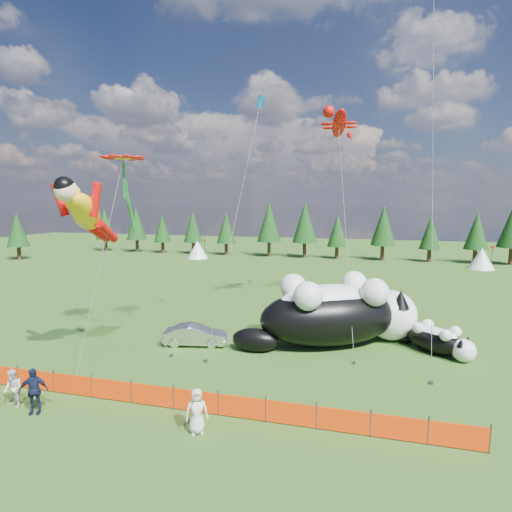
{
  "coord_description": "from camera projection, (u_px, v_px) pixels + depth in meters",
  "views": [
    {
      "loc": [
        6.36,
        -17.5,
        8.7
      ],
      "look_at": [
        0.78,
        4.0,
        5.71
      ],
      "focal_mm": 28.0,
      "sensor_mm": 36.0,
      "label": 1
    }
  ],
  "objects": [
    {
      "name": "cat_small",
      "position": [
        439.0,
        340.0,
        23.01
      ],
      "size": [
        3.99,
        3.56,
        1.72
      ],
      "rotation": [
        0.0,
        0.0,
        -0.69
      ],
      "color": "black",
      "rests_on": "ground"
    },
    {
      "name": "diamond_kite_a",
      "position": [
        258.0,
        114.0,
        23.66
      ],
      "size": [
        2.34,
        5.08,
        15.65
      ],
      "color": "#0B60AF",
      "rests_on": "ground"
    },
    {
      "name": "ground",
      "position": [
        220.0,
        381.0,
        19.53
      ],
      "size": [
        160.0,
        160.0,
        0.0
      ],
      "primitive_type": "plane",
      "color": "#123309",
      "rests_on": "ground"
    },
    {
      "name": "gecko_kite",
      "position": [
        339.0,
        124.0,
        30.2
      ],
      "size": [
        3.59,
        13.58,
        17.95
      ],
      "color": "red",
      "rests_on": "ground"
    },
    {
      "name": "superhero_kite",
      "position": [
        86.0,
        213.0,
        19.94
      ],
      "size": [
        5.94,
        5.5,
        10.53
      ],
      "color": "#FFB50D",
      "rests_on": "ground"
    },
    {
      "name": "tree_line",
      "position": [
        317.0,
        233.0,
        62.16
      ],
      "size": [
        90.0,
        4.0,
        8.0
      ],
      "primitive_type": null,
      "color": "black",
      "rests_on": "ground"
    },
    {
      "name": "spectator_e",
      "position": [
        197.0,
        411.0,
        15.08
      ],
      "size": [
        1.01,
        0.91,
        1.74
      ],
      "primitive_type": "imported",
      "rotation": [
        0.0,
        0.0,
        0.52
      ],
      "color": "silver",
      "rests_on": "ground"
    },
    {
      "name": "festival_tents",
      "position": [
        393.0,
        256.0,
        54.97
      ],
      "size": [
        50.0,
        3.2,
        2.8
      ],
      "primitive_type": null,
      "color": "white",
      "rests_on": "ground"
    },
    {
      "name": "car",
      "position": [
        195.0,
        335.0,
        24.45
      ],
      "size": [
        4.03,
        2.1,
        1.26
      ],
      "primitive_type": "imported",
      "rotation": [
        0.0,
        0.0,
        1.78
      ],
      "color": "silver",
      "rests_on": "ground"
    },
    {
      "name": "safety_fence",
      "position": [
        196.0,
        401.0,
        16.58
      ],
      "size": [
        22.06,
        0.06,
        1.1
      ],
      "color": "#262626",
      "rests_on": "ground"
    },
    {
      "name": "cat_large",
      "position": [
        338.0,
        312.0,
        24.44
      ],
      "size": [
        10.99,
        7.86,
        4.29
      ],
      "rotation": [
        0.0,
        0.0,
        0.49
      ],
      "color": "black",
      "rests_on": "ground"
    },
    {
      "name": "spectator_b",
      "position": [
        13.0,
        389.0,
        16.95
      ],
      "size": [
        0.93,
        0.76,
        1.67
      ],
      "primitive_type": "imported",
      "rotation": [
        0.0,
        0.0,
        -0.41
      ],
      "color": "silver",
      "rests_on": "ground"
    },
    {
      "name": "flower_kite",
      "position": [
        123.0,
        161.0,
        22.84
      ],
      "size": [
        2.61,
        7.07,
        12.47
      ],
      "color": "red",
      "rests_on": "ground"
    },
    {
      "name": "spectator_c",
      "position": [
        33.0,
        391.0,
        16.47
      ],
      "size": [
        1.28,
        1.01,
        1.95
      ],
      "primitive_type": "imported",
      "rotation": [
        0.0,
        0.0,
        0.43
      ],
      "color": "#131A35",
      "rests_on": "ground"
    }
  ]
}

